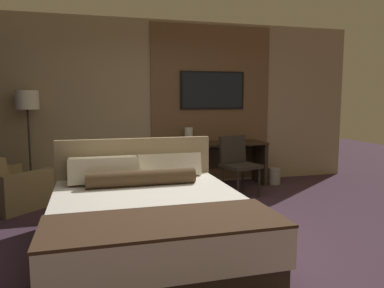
# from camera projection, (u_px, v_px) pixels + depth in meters

# --- Properties ---
(ground_plane) EXTENTS (16.00, 16.00, 0.00)m
(ground_plane) POSITION_uv_depth(u_px,v_px,m) (204.00, 237.00, 4.06)
(ground_plane) COLOR #3D2838
(wall_back_tv_panel) EXTENTS (7.20, 0.09, 2.80)m
(wall_back_tv_panel) POSITION_uv_depth(u_px,v_px,m) (166.00, 104.00, 6.40)
(wall_back_tv_panel) COLOR tan
(wall_back_tv_panel) RESTS_ON ground_plane
(bed) EXTENTS (1.88, 2.26, 1.01)m
(bed) POSITION_uv_depth(u_px,v_px,m) (148.00, 218.00, 3.70)
(bed) COLOR #33281E
(bed) RESTS_ON ground_plane
(desk) EXTENTS (1.66, 0.58, 0.75)m
(desk) POSITION_uv_depth(u_px,v_px,m) (216.00, 156.00, 6.43)
(desk) COLOR #2D2319
(desk) RESTS_ON ground_plane
(tv) EXTENTS (1.16, 0.04, 0.65)m
(tv) POSITION_uv_depth(u_px,v_px,m) (212.00, 90.00, 6.52)
(tv) COLOR black
(desk_chair) EXTENTS (0.62, 0.62, 0.92)m
(desk_chair) POSITION_uv_depth(u_px,v_px,m) (237.00, 160.00, 5.78)
(desk_chair) COLOR #28231E
(desk_chair) RESTS_ON ground_plane
(armchair_by_window) EXTENTS (1.09, 1.09, 0.76)m
(armchair_by_window) POSITION_uv_depth(u_px,v_px,m) (10.00, 190.00, 5.10)
(armchair_by_window) COLOR olive
(armchair_by_window) RESTS_ON ground_plane
(floor_lamp) EXTENTS (0.34, 0.34, 1.61)m
(floor_lamp) POSITION_uv_depth(u_px,v_px,m) (28.00, 108.00, 5.59)
(floor_lamp) COLOR #282623
(floor_lamp) RESTS_ON ground_plane
(vase_tall) EXTENTS (0.14, 0.14, 0.26)m
(vase_tall) POSITION_uv_depth(u_px,v_px,m) (189.00, 135.00, 6.36)
(vase_tall) COLOR silver
(vase_tall) RESTS_ON desk
(book) EXTENTS (0.23, 0.16, 0.03)m
(book) POSITION_uv_depth(u_px,v_px,m) (229.00, 141.00, 6.47)
(book) COLOR maroon
(book) RESTS_ON desk
(waste_bin) EXTENTS (0.22, 0.22, 0.28)m
(waste_bin) POSITION_uv_depth(u_px,v_px,m) (274.00, 176.00, 6.58)
(waste_bin) COLOR gray
(waste_bin) RESTS_ON ground_plane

